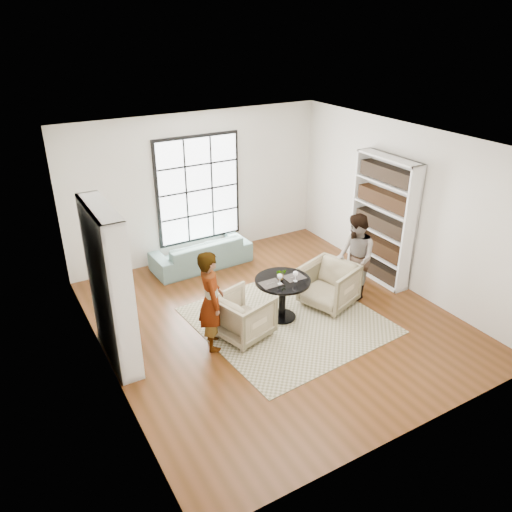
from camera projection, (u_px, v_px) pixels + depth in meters
ground at (274, 319)px, 8.48m from camera, size 6.00×6.00×0.00m
room_shell at (258, 240)px, 8.35m from camera, size 6.00×6.01×6.00m
rug at (287, 320)px, 8.43m from camera, size 3.04×3.04×0.01m
pedestal_table at (282, 290)px, 8.28m from camera, size 0.92×0.92×0.74m
sofa at (201, 253)px, 10.16m from camera, size 2.05×0.88×0.59m
armchair_left at (244, 316)px, 7.89m from camera, size 0.99×0.98×0.73m
armchair_right at (329, 285)px, 8.74m from camera, size 1.08×1.07×0.78m
person_left at (211, 301)px, 7.45m from camera, size 0.52×0.67×1.62m
person_right at (355, 257)px, 8.82m from camera, size 0.82×0.92×1.58m
placemat_left at (271, 284)px, 8.06m from camera, size 0.34×0.26×0.01m
placemat_right at (294, 277)px, 8.26m from camera, size 0.34×0.26×0.01m
cutlery_left at (271, 283)px, 8.05m from camera, size 0.14×0.22×0.01m
cutlery_right at (294, 277)px, 8.25m from camera, size 0.14×0.22×0.01m
wine_glass_left at (280, 277)px, 7.99m from camera, size 0.09×0.09×0.19m
wine_glass_right at (296, 274)px, 8.08m from camera, size 0.08×0.08×0.19m
flower_centerpiece at (281, 274)px, 8.16m from camera, size 0.17×0.15×0.18m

